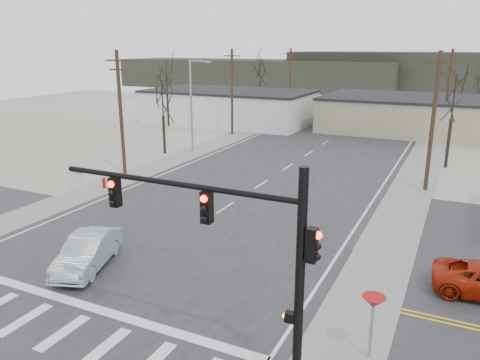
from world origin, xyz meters
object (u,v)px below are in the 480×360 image
object	(u,v)px
fire_hydrant	(104,183)
car_far_a	(392,116)
traffic_signal_mast	(239,242)
car_far_b	(361,113)
sedan_crossing	(87,252)

from	to	relation	value
fire_hydrant	car_far_a	size ratio (longest dim) A/B	0.15
car_far_a	traffic_signal_mast	bearing A→B (deg)	76.01
car_far_a	car_far_b	distance (m)	5.66
fire_hydrant	sedan_crossing	xyz separation A→B (m)	(8.24, -10.48, 0.39)
traffic_signal_mast	car_far_b	xyz separation A→B (m)	(-8.46, 59.47, -4.02)
sedan_crossing	traffic_signal_mast	bearing A→B (deg)	-39.93
traffic_signal_mast	sedan_crossing	world-z (taller)	traffic_signal_mast
sedan_crossing	car_far_a	distance (m)	53.22
sedan_crossing	car_far_a	xyz separation A→B (m)	(6.26, 52.85, 0.05)
sedan_crossing	car_far_b	distance (m)	55.76
car_far_a	sedan_crossing	bearing A→B (deg)	65.62
fire_hydrant	car_far_b	bearing A→B (deg)	77.99
fire_hydrant	car_far_a	distance (m)	44.78
traffic_signal_mast	car_far_a	distance (m)	56.81
sedan_crossing	car_far_b	world-z (taller)	sedan_crossing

